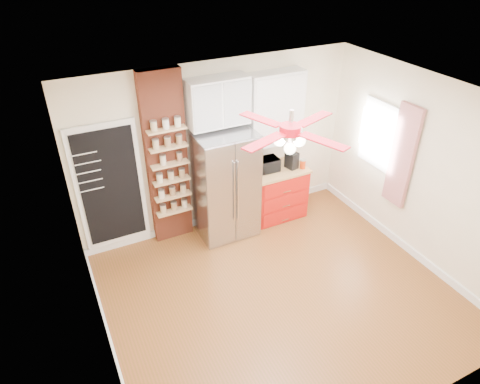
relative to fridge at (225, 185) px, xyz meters
name	(u,v)px	position (x,y,z in m)	size (l,w,h in m)	color
floor	(279,294)	(0.05, -1.63, -0.88)	(4.50, 4.50, 0.00)	brown
ceiling	(292,105)	(0.05, -1.63, 1.83)	(4.50, 4.50, 0.00)	white
wall_back	(218,147)	(0.05, 0.37, 0.48)	(4.50, 0.02, 2.70)	beige
wall_front	(409,334)	(0.05, -3.63, 0.48)	(4.50, 0.02, 2.70)	beige
wall_left	(92,270)	(-2.20, -1.63, 0.48)	(0.02, 4.00, 2.70)	beige
wall_right	(423,172)	(2.30, -1.63, 0.48)	(0.02, 4.00, 2.70)	beige
chalkboard	(110,187)	(-1.65, 0.33, 0.23)	(0.95, 0.05, 1.95)	white
brick_pillar	(167,161)	(-0.80, 0.29, 0.48)	(0.60, 0.16, 2.70)	brown
fridge	(225,185)	(0.00, 0.00, 0.00)	(0.90, 0.70, 1.75)	#B3B3B8
upper_glass_cabinet	(218,102)	(0.00, 0.20, 1.27)	(0.90, 0.35, 0.70)	white
red_cabinet	(277,192)	(0.97, 0.05, -0.42)	(0.94, 0.64, 0.90)	red
upper_shelf_unit	(275,109)	(0.97, 0.22, 1.00)	(0.90, 0.30, 1.15)	white
window	(380,135)	(2.28, -0.73, 0.68)	(0.04, 0.75, 1.05)	white
curtain	(402,156)	(2.23, -1.28, 0.57)	(0.06, 0.40, 1.55)	#AD171B
ceiling_fan	(290,130)	(0.05, -1.63, 1.55)	(1.40, 1.40, 0.44)	silver
toaster_oven	(266,165)	(0.76, 0.07, 0.13)	(0.39, 0.27, 0.22)	black
coffee_maker	(292,160)	(1.19, -0.02, 0.16)	(0.15, 0.19, 0.28)	black
canister_left	(303,164)	(1.34, -0.12, 0.10)	(0.09, 0.09, 0.15)	red
canister_right	(291,159)	(1.26, 0.11, 0.10)	(0.10, 0.10, 0.16)	#AE1209
pantry_jar_oats	(163,160)	(-0.89, 0.16, 0.57)	(0.09, 0.09, 0.14)	beige
pantry_jar_beans	(179,157)	(-0.64, 0.17, 0.56)	(0.08, 0.08, 0.12)	#976B4D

